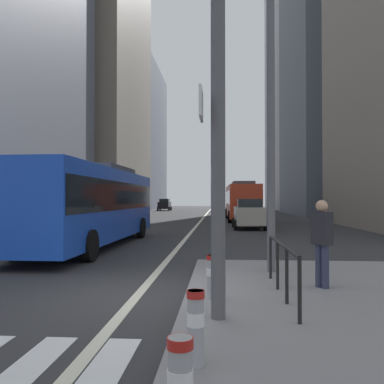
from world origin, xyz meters
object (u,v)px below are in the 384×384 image
Objects in this scene: car_oncoming_mid at (165,205)px; bollard_right at (212,274)px; city_bus_blue_oncoming at (93,202)px; bollard_left at (196,324)px; traffic_signal_gantry at (80,59)px; car_receding_near at (249,214)px; car_receding_far at (236,205)px; city_bus_red_receding at (242,200)px; street_lamp_post at (271,65)px; pedestrian_waiting at (322,239)px.

bollard_right is (8.87, -58.29, -0.40)m from car_oncoming_mid.
city_bus_blue_oncoming is 49.65m from car_oncoming_mid.
bollard_left reaches higher than bollard_right.
city_bus_blue_oncoming is 10.67m from traffic_signal_gantry.
traffic_signal_gantry is (6.85, -59.47, 3.14)m from car_oncoming_mid.
car_receding_near reaches higher than bollard_right.
city_bus_red_receding is at bearing -91.49° from car_receding_far.
car_oncoming_mid is at bearing 94.45° from city_bus_blue_oncoming.
street_lamp_post is 4.56m from pedestrian_waiting.
pedestrian_waiting is (7.23, -7.73, -0.70)m from city_bus_blue_oncoming.
bollard_right is at bearing -96.13° from car_receding_near.
city_bus_red_receding is at bearing -69.47° from car_oncoming_mid.
street_lamp_post reaches higher than bollard_right.
pedestrian_waiting reaches higher than bollard_left.
car_oncoming_mid is at bearing 98.65° from bollard_right.
city_bus_blue_oncoming and city_bus_red_receding have the same top height.
city_bus_red_receding is 31.95m from bollard_left.
traffic_signal_gantry is (-4.15, -30.11, 2.29)m from city_bus_red_receding.
traffic_signal_gantry is at bearing -94.70° from car_receding_far.
city_bus_red_receding is 10.02m from car_receding_near.
bollard_right is at bearing -94.20° from city_bus_red_receding.
car_receding_near is (10.90, -39.35, 0.00)m from car_oncoming_mid.
city_bus_red_receding is at bearing 70.45° from city_bus_blue_oncoming.
car_receding_far is at bearing 1.13° from car_oncoming_mid.
street_lamp_post is 7.53m from bollard_left.
city_bus_red_receding is at bearing 85.97° from bollard_left.
car_oncoming_mid is 1.00× the size of car_receding_near.
street_lamp_post reaches higher than car_oncoming_mid.
city_bus_red_receding is 2.52× the size of car_receding_far.
car_oncoming_mid is 5.18× the size of bollard_right.
city_bus_red_receding is (7.15, 20.13, -0.00)m from city_bus_blue_oncoming.
bollard_left is 0.46× the size of pedestrian_waiting.
car_receding_far is 59.99m from traffic_signal_gantry.
car_receding_far is (0.77, 29.59, -0.85)m from city_bus_red_receding.
car_oncoming_mid is 58.29m from pedestrian_waiting.
car_receding_far is at bearing 89.32° from pedestrian_waiting.
traffic_signal_gantry is 5.37m from street_lamp_post.
car_receding_near and car_receding_far have the same top height.
street_lamp_post reaches higher than car_receding_near.
bollard_left is (1.90, -1.73, -3.52)m from traffic_signal_gantry.
street_lamp_post is (6.43, -6.01, 3.45)m from city_bus_blue_oncoming.
bollard_right is at bearing -81.35° from car_oncoming_mid.
city_bus_red_receding reaches higher than car_oncoming_mid.
car_receding_near is 16.73m from street_lamp_post.
pedestrian_waiting is (-0.68, -57.46, 0.15)m from car_receding_far.
car_receding_far reaches higher than pedestrian_waiting.
car_oncoming_mid is at bearing 96.57° from traffic_signal_gantry.
car_receding_far is 5.44× the size of bollard_right.
car_receding_far is 61.51m from bollard_left.
city_bus_red_receding is at bearing 89.47° from car_receding_near.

